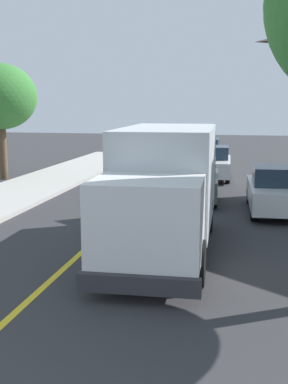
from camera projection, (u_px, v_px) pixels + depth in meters
The scene contains 7 objects.
centre_line_yellow at pixel (96, 240), 14.14m from camera, with size 0.16×56.00×0.01m, color gold.
box_truck at pixel (165, 184), 12.95m from camera, with size 2.60×7.24×3.20m.
parked_car_near at pixel (195, 180), 19.92m from camera, with size 2.00×4.48×1.67m.
parked_car_mid at pixel (213, 163), 25.62m from camera, with size 1.92×4.45×1.67m.
parked_car_far at pixel (206, 153), 31.20m from camera, with size 1.91×4.44×1.67m.
parked_van_across at pixel (275, 191), 17.58m from camera, with size 1.97×4.47×1.67m.
street_tree_down_block at pixel (0, 97), 24.84m from camera, with size 3.65×3.65×5.83m.
Camera 1 is at (4.05, -3.14, 3.82)m, focal length 46.44 mm.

